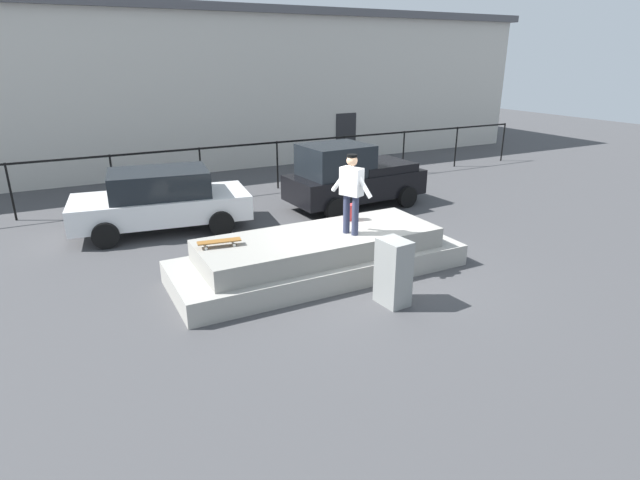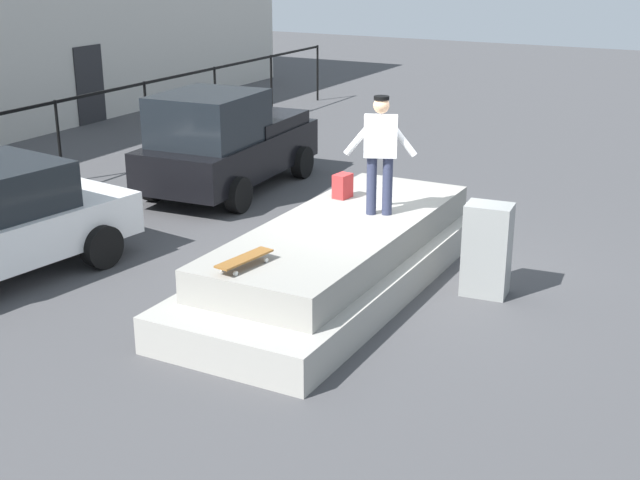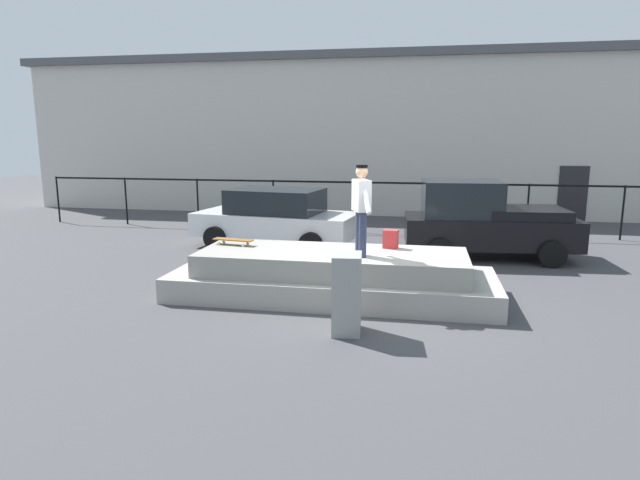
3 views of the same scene
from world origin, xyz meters
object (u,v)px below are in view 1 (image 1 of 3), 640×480
skateboard (219,242)px  car_white_sedan_near (161,199)px  skateboarder (351,189)px  utility_box (393,272)px  backpack (351,212)px  car_black_pickup_mid (351,176)px

skateboard → car_white_sedan_near: bearing=93.7°
skateboarder → utility_box: size_ratio=1.32×
skateboard → backpack: 3.15m
skateboarder → backpack: bearing=58.8°
skateboarder → skateboard: bearing=168.7°
skateboarder → utility_box: 2.00m
skateboarder → backpack: (0.49, 0.82, -0.78)m
car_black_pickup_mid → skateboarder: bearing=-121.2°
car_white_sedan_near → car_black_pickup_mid: (5.53, -0.45, 0.12)m
skateboarder → backpack: skateboarder is taller
backpack → utility_box: utility_box is taller
backpack → car_black_pickup_mid: 4.11m
skateboard → car_black_pickup_mid: 6.49m
car_white_sedan_near → utility_box: (2.89, -6.37, -0.20)m
car_white_sedan_near → car_black_pickup_mid: car_black_pickup_mid is taller
car_white_sedan_near → car_black_pickup_mid: 5.55m
car_white_sedan_near → utility_box: size_ratio=3.73×
car_white_sedan_near → skateboard: bearing=-86.3°
backpack → car_white_sedan_near: (-3.41, 3.96, -0.24)m
backpack → utility_box: (-0.52, -2.41, -0.44)m
skateboarder → skateboard: (-2.64, 0.53, -0.86)m
skateboard → backpack: backpack is taller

